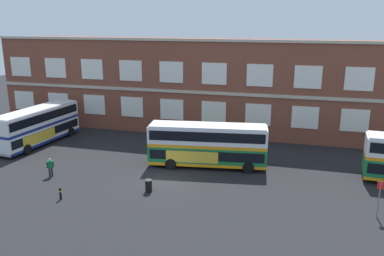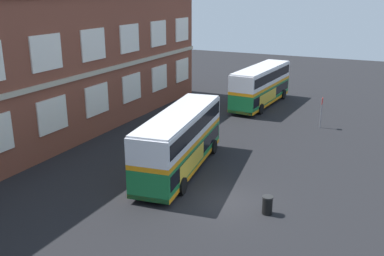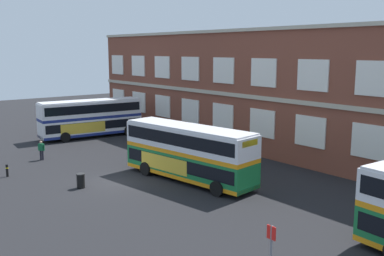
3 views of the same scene
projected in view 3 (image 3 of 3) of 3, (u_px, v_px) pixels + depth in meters
name	position (u px, v px, depth m)	size (l,w,h in m)	color
ground_plane	(138.00, 178.00, 33.45)	(120.00, 120.00, 0.00)	black
brick_terminal_building	(272.00, 91.00, 43.17)	(51.14, 8.19, 11.39)	brown
double_decker_near	(91.00, 118.00, 48.69)	(3.72, 11.21, 4.07)	silver
double_decker_middle	(188.00, 152.00, 32.37)	(11.25, 4.06, 4.07)	#197038
waiting_passenger	(41.00, 149.00, 38.65)	(0.56, 0.48, 1.70)	black
bus_stand_flag	(271.00, 251.00, 17.59)	(0.44, 0.10, 2.70)	slate
station_litter_bin	(81.00, 181.00, 30.88)	(0.60, 0.60, 1.03)	black
safety_bollard_west	(7.00, 170.00, 33.63)	(0.19, 0.19, 0.95)	black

